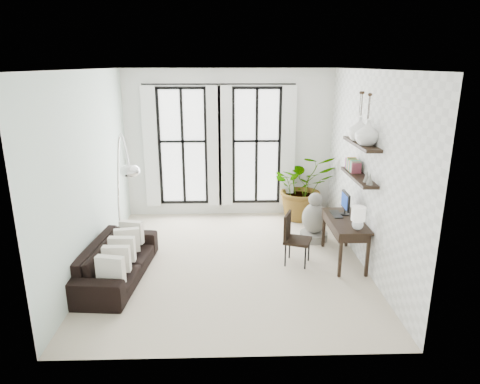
{
  "coord_description": "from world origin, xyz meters",
  "views": [
    {
      "loc": [
        -0.04,
        -6.72,
        3.28
      ],
      "look_at": [
        0.17,
        0.3,
        1.17
      ],
      "focal_mm": 32.0,
      "sensor_mm": 36.0,
      "label": 1
    }
  ],
  "objects_px": {
    "sofa": "(117,261)",
    "desk_chair": "(293,235)",
    "desk": "(346,223)",
    "buddha": "(314,220)",
    "plant": "(303,186)",
    "arc_lamp": "(122,167)"
  },
  "relations": [
    {
      "from": "desk",
      "to": "desk_chair",
      "type": "bearing_deg",
      "value": -179.64
    },
    {
      "from": "arc_lamp",
      "to": "plant",
      "type": "bearing_deg",
      "value": 34.63
    },
    {
      "from": "desk",
      "to": "buddha",
      "type": "bearing_deg",
      "value": 108.52
    },
    {
      "from": "buddha",
      "to": "desk",
      "type": "bearing_deg",
      "value": -71.48
    },
    {
      "from": "sofa",
      "to": "desk_chair",
      "type": "distance_m",
      "value": 2.9
    },
    {
      "from": "sofa",
      "to": "buddha",
      "type": "xyz_separation_m",
      "value": [
        3.42,
        1.44,
        0.1
      ]
    },
    {
      "from": "sofa",
      "to": "desk_chair",
      "type": "height_order",
      "value": "desk_chair"
    },
    {
      "from": "desk_chair",
      "to": "plant",
      "type": "bearing_deg",
      "value": 96.68
    },
    {
      "from": "desk_chair",
      "to": "buddha",
      "type": "relative_size",
      "value": 0.93
    },
    {
      "from": "plant",
      "to": "desk_chair",
      "type": "xyz_separation_m",
      "value": [
        -0.54,
        -2.21,
        -0.23
      ]
    },
    {
      "from": "sofa",
      "to": "plant",
      "type": "relative_size",
      "value": 1.4
    },
    {
      "from": "sofa",
      "to": "buddha",
      "type": "relative_size",
      "value": 2.16
    },
    {
      "from": "desk",
      "to": "buddha",
      "type": "height_order",
      "value": "desk"
    },
    {
      "from": "sofa",
      "to": "desk_chair",
      "type": "relative_size",
      "value": 2.32
    },
    {
      "from": "plant",
      "to": "buddha",
      "type": "xyz_separation_m",
      "value": [
        0.02,
        -1.23,
        -0.33
      ]
    },
    {
      "from": "desk",
      "to": "buddha",
      "type": "xyz_separation_m",
      "value": [
        -0.33,
        0.97,
        -0.31
      ]
    },
    {
      "from": "sofa",
      "to": "desk_chair",
      "type": "bearing_deg",
      "value": -75.75
    },
    {
      "from": "plant",
      "to": "desk",
      "type": "bearing_deg",
      "value": -80.98
    },
    {
      "from": "plant",
      "to": "buddha",
      "type": "distance_m",
      "value": 1.28
    },
    {
      "from": "plant",
      "to": "arc_lamp",
      "type": "height_order",
      "value": "arc_lamp"
    },
    {
      "from": "plant",
      "to": "buddha",
      "type": "height_order",
      "value": "plant"
    },
    {
      "from": "desk",
      "to": "desk_chair",
      "type": "xyz_separation_m",
      "value": [
        -0.89,
        -0.01,
        -0.21
      ]
    }
  ]
}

